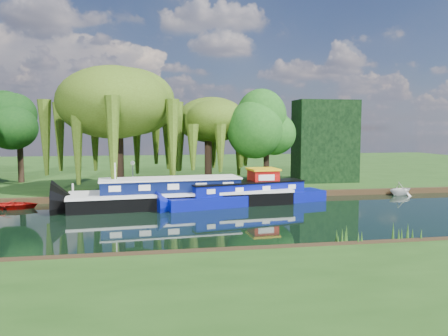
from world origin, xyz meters
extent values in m
plane|color=black|center=(0.00, 0.00, 0.00)|extent=(120.00, 120.00, 0.00)
cube|color=#1A3A0F|center=(0.00, 34.00, 0.23)|extent=(120.00, 52.00, 0.45)
cube|color=black|center=(4.30, 5.38, 0.40)|extent=(16.42, 4.98, 1.08)
cube|color=silver|center=(4.30, 5.38, 1.03)|extent=(16.51, 5.06, 0.20)
cube|color=#08113C|center=(3.40, 5.31, 1.57)|extent=(10.21, 3.44, 0.85)
cube|color=silver|center=(3.40, 5.31, 2.05)|extent=(10.40, 3.64, 0.11)
cube|color=#9B0E0B|center=(10.56, 5.93, 1.81)|extent=(2.14, 2.14, 1.35)
cube|color=gold|center=(10.56, 5.93, 2.56)|extent=(2.38, 2.38, 0.14)
cylinder|color=silver|center=(-0.53, 4.96, 2.22)|extent=(0.09, 0.09, 2.16)
cube|color=#060D79|center=(9.20, 5.12, 0.35)|extent=(12.80, 4.88, 0.95)
cube|color=#060D79|center=(9.20, 5.12, 1.22)|extent=(8.98, 3.52, 0.79)
cube|color=black|center=(9.20, 5.12, 1.67)|extent=(9.11, 3.64, 0.11)
cube|color=silver|center=(6.15, 3.59, 1.26)|extent=(0.63, 0.19, 0.34)
cube|color=silver|center=(8.30, 4.08, 1.26)|extent=(0.63, 0.19, 0.34)
cube|color=silver|center=(10.46, 4.58, 1.26)|extent=(0.63, 0.19, 0.34)
cube|color=silver|center=(12.62, 5.07, 1.26)|extent=(0.63, 0.19, 0.34)
imported|color=#9B0E0B|center=(-7.79, 6.21, 0.00)|extent=(3.69, 2.79, 0.72)
imported|color=silver|center=(23.10, 7.30, 0.00)|extent=(2.78, 2.55, 1.24)
cylinder|color=black|center=(-0.60, 11.37, 3.41)|extent=(0.77, 0.77, 5.92)
ellipsoid|color=#364A0F|center=(-0.60, 11.37, 7.69)|extent=(8.27, 8.27, 5.34)
cylinder|color=black|center=(7.45, 14.47, 2.68)|extent=(0.63, 0.63, 4.45)
ellipsoid|color=#364A0F|center=(7.45, 14.47, 5.89)|extent=(6.08, 6.08, 3.93)
cylinder|color=black|center=(-10.45, 18.47, 3.53)|extent=(0.52, 0.52, 6.16)
ellipsoid|color=black|center=(-10.45, 18.47, 6.05)|extent=(4.93, 4.93, 4.93)
cylinder|color=black|center=(12.53, 12.15, 3.33)|extent=(0.55, 0.55, 5.77)
ellipsoid|color=#164A12|center=(12.53, 12.15, 5.69)|extent=(4.62, 4.62, 4.62)
cube|color=black|center=(19.00, 14.00, 4.45)|extent=(6.00, 3.00, 8.00)
cylinder|color=silver|center=(0.50, 10.50, 1.55)|extent=(0.10, 0.10, 2.20)
sphere|color=white|center=(0.50, 10.50, 2.83)|extent=(0.36, 0.36, 0.36)
cylinder|color=silver|center=(-4.00, 8.40, 0.95)|extent=(0.16, 0.16, 1.00)
cylinder|color=silver|center=(3.00, 8.40, 0.95)|extent=(0.16, 0.16, 1.00)
cylinder|color=silver|center=(9.00, 8.40, 0.95)|extent=(0.16, 0.16, 1.00)
cone|color=#264F15|center=(14.00, -7.60, 0.55)|extent=(1.20, 1.20, 1.10)
cone|color=#264F15|center=(11.00, -7.70, 0.55)|extent=(1.20, 1.20, 1.10)
camera|label=1|loc=(1.80, -26.64, 5.73)|focal=35.00mm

